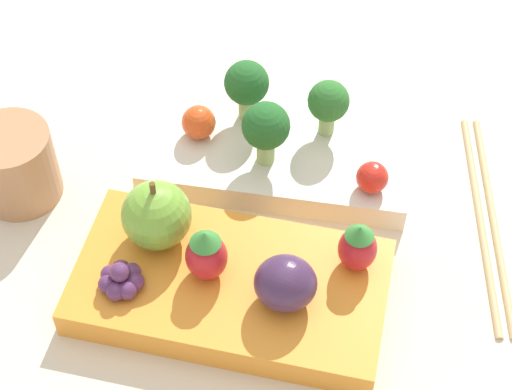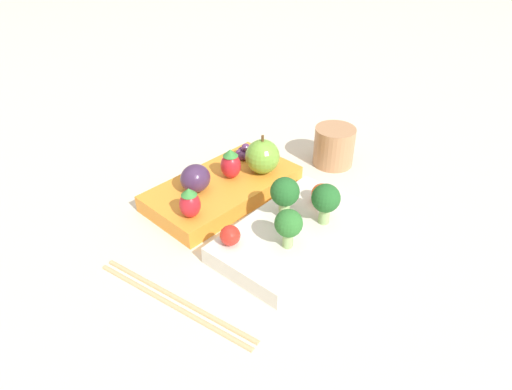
# 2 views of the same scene
# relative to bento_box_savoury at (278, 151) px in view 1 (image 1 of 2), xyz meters

# --- Properties ---
(ground_plane) EXTENTS (4.00, 4.00, 0.00)m
(ground_plane) POSITION_rel_bento_box_savoury_xyz_m (-0.01, -0.07, -0.01)
(ground_plane) COLOR beige
(bento_box_savoury) EXTENTS (0.22, 0.13, 0.02)m
(bento_box_savoury) POSITION_rel_bento_box_savoury_xyz_m (0.00, 0.00, 0.00)
(bento_box_savoury) COLOR silver
(bento_box_savoury) RESTS_ON ground_plane
(bento_box_fruit) EXTENTS (0.23, 0.14, 0.02)m
(bento_box_fruit) POSITION_rel_bento_box_savoury_xyz_m (-0.02, -0.13, 0.00)
(bento_box_fruit) COLOR orange
(bento_box_fruit) RESTS_ON ground_plane
(broccoli_floret_0) EXTENTS (0.04, 0.04, 0.06)m
(broccoli_floret_0) POSITION_rel_bento_box_savoury_xyz_m (-0.01, -0.02, 0.05)
(broccoli_floret_0) COLOR #93B770
(broccoli_floret_0) RESTS_ON bento_box_savoury
(broccoli_floret_1) EXTENTS (0.04, 0.04, 0.05)m
(broccoli_floret_1) POSITION_rel_bento_box_savoury_xyz_m (-0.03, 0.03, 0.05)
(broccoli_floret_1) COLOR #93B770
(broccoli_floret_1) RESTS_ON bento_box_savoury
(broccoli_floret_2) EXTENTS (0.03, 0.03, 0.05)m
(broccoli_floret_2) POSITION_rel_bento_box_savoury_xyz_m (0.04, 0.01, 0.04)
(broccoli_floret_2) COLOR #93B770
(broccoli_floret_2) RESTS_ON bento_box_savoury
(cherry_tomato_0) EXTENTS (0.03, 0.03, 0.03)m
(cherry_tomato_0) POSITION_rel_bento_box_savoury_xyz_m (-0.06, 0.00, 0.02)
(cherry_tomato_0) COLOR #DB4C1E
(cherry_tomato_0) RESTS_ON bento_box_savoury
(cherry_tomato_1) EXTENTS (0.02, 0.02, 0.02)m
(cherry_tomato_1) POSITION_rel_bento_box_savoury_xyz_m (0.07, -0.04, 0.02)
(cherry_tomato_1) COLOR red
(cherry_tomato_1) RESTS_ON bento_box_savoury
(apple) EXTENTS (0.05, 0.05, 0.06)m
(apple) POSITION_rel_bento_box_savoury_xyz_m (-0.08, -0.10, 0.04)
(apple) COLOR #70A838
(apple) RESTS_ON bento_box_fruit
(strawberry_0) EXTENTS (0.03, 0.03, 0.04)m
(strawberry_0) POSITION_rel_bento_box_savoury_xyz_m (-0.04, -0.13, 0.03)
(strawberry_0) COLOR red
(strawberry_0) RESTS_ON bento_box_fruit
(strawberry_1) EXTENTS (0.03, 0.03, 0.04)m
(strawberry_1) POSITION_rel_bento_box_savoury_xyz_m (0.06, -0.11, 0.03)
(strawberry_1) COLOR red
(strawberry_1) RESTS_ON bento_box_fruit
(plum) EXTENTS (0.04, 0.04, 0.04)m
(plum) POSITION_rel_bento_box_savoury_xyz_m (0.02, -0.15, 0.03)
(plum) COLOR #42284C
(plum) RESTS_ON bento_box_fruit
(grape_cluster) EXTENTS (0.03, 0.03, 0.02)m
(grape_cluster) POSITION_rel_bento_box_savoury_xyz_m (-0.10, -0.15, 0.02)
(grape_cluster) COLOR #562D5B
(grape_cluster) RESTS_ON bento_box_fruit
(drinking_cup) EXTENTS (0.06, 0.06, 0.06)m
(drinking_cup) POSITION_rel_bento_box_savoury_xyz_m (-0.20, -0.05, 0.02)
(drinking_cup) COLOR tan
(drinking_cup) RESTS_ON ground_plane
(chopsticks_pair) EXTENTS (0.03, 0.21, 0.01)m
(chopsticks_pair) POSITION_rel_bento_box_savoury_xyz_m (0.16, -0.05, -0.01)
(chopsticks_pair) COLOR tan
(chopsticks_pair) RESTS_ON ground_plane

